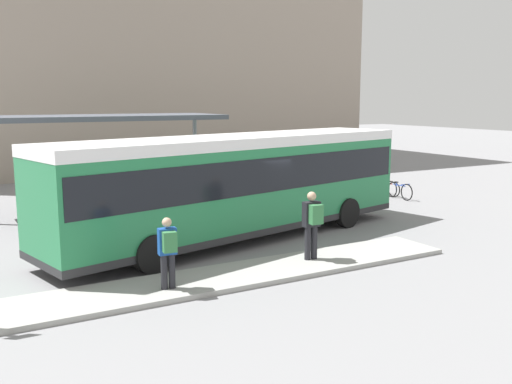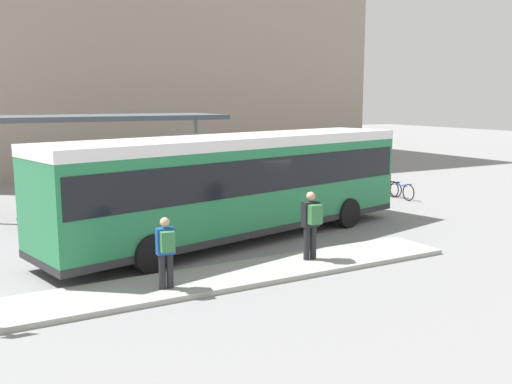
{
  "view_description": "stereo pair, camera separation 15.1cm",
  "coord_description": "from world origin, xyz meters",
  "px_view_note": "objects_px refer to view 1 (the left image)",
  "views": [
    {
      "loc": [
        -7.9,
        -14.93,
        4.23
      ],
      "look_at": [
        0.61,
        0.0,
        1.42
      ],
      "focal_mm": 40.0,
      "sensor_mm": 36.0,
      "label": 1
    },
    {
      "loc": [
        -7.77,
        -15.01,
        4.23
      ],
      "look_at": [
        0.61,
        0.0,
        1.42
      ],
      "focal_mm": 40.0,
      "sensor_mm": 36.0,
      "label": 2
    }
  ],
  "objects_px": {
    "bicycle_blue": "(399,190)",
    "bicycle_green": "(362,183)",
    "bicycle_red": "(386,188)",
    "city_bus": "(239,180)",
    "potted_planter_near_shelter": "(197,200)",
    "pedestrian_waiting": "(312,221)",
    "bicycle_black": "(376,185)",
    "pedestrian_companion": "(168,249)"
  },
  "relations": [
    {
      "from": "bicycle_blue",
      "to": "bicycle_red",
      "type": "xyz_separation_m",
      "value": [
        0.07,
        0.9,
        -0.02
      ]
    },
    {
      "from": "city_bus",
      "to": "pedestrian_companion",
      "type": "bearing_deg",
      "value": -148.27
    },
    {
      "from": "bicycle_blue",
      "to": "bicycle_green",
      "type": "relative_size",
      "value": 1.1
    },
    {
      "from": "bicycle_red",
      "to": "bicycle_green",
      "type": "xyz_separation_m",
      "value": [
        0.12,
        1.79,
        -0.01
      ]
    },
    {
      "from": "bicycle_black",
      "to": "bicycle_green",
      "type": "height_order",
      "value": "bicycle_black"
    },
    {
      "from": "pedestrian_waiting",
      "to": "bicycle_black",
      "type": "height_order",
      "value": "pedestrian_waiting"
    },
    {
      "from": "bicycle_black",
      "to": "bicycle_green",
      "type": "xyz_separation_m",
      "value": [
        -0.1,
        0.89,
        -0.02
      ]
    },
    {
      "from": "city_bus",
      "to": "bicycle_red",
      "type": "bearing_deg",
      "value": 9.33
    },
    {
      "from": "pedestrian_waiting",
      "to": "potted_planter_near_shelter",
      "type": "distance_m",
      "value": 7.06
    },
    {
      "from": "pedestrian_waiting",
      "to": "bicycle_blue",
      "type": "relative_size",
      "value": 1.05
    },
    {
      "from": "bicycle_green",
      "to": "potted_planter_near_shelter",
      "type": "height_order",
      "value": "potted_planter_near_shelter"
    },
    {
      "from": "pedestrian_companion",
      "to": "bicycle_blue",
      "type": "height_order",
      "value": "pedestrian_companion"
    },
    {
      "from": "bicycle_green",
      "to": "bicycle_red",
      "type": "bearing_deg",
      "value": 5.71
    },
    {
      "from": "bicycle_green",
      "to": "bicycle_black",
      "type": "bearing_deg",
      "value": 15.88
    },
    {
      "from": "pedestrian_waiting",
      "to": "bicycle_blue",
      "type": "xyz_separation_m",
      "value": [
        8.93,
        6.2,
        -0.77
      ]
    },
    {
      "from": "city_bus",
      "to": "bicycle_black",
      "type": "bearing_deg",
      "value": 13.3
    },
    {
      "from": "pedestrian_waiting",
      "to": "bicycle_green",
      "type": "height_order",
      "value": "pedestrian_waiting"
    },
    {
      "from": "potted_planter_near_shelter",
      "to": "bicycle_green",
      "type": "bearing_deg",
      "value": 11.27
    },
    {
      "from": "pedestrian_waiting",
      "to": "bicycle_red",
      "type": "xyz_separation_m",
      "value": [
        9.01,
        7.1,
        -0.79
      ]
    },
    {
      "from": "bicycle_red",
      "to": "bicycle_green",
      "type": "bearing_deg",
      "value": -10.18
    },
    {
      "from": "pedestrian_waiting",
      "to": "city_bus",
      "type": "bearing_deg",
      "value": 11.01
    },
    {
      "from": "bicycle_blue",
      "to": "potted_planter_near_shelter",
      "type": "xyz_separation_m",
      "value": [
        -9.07,
        0.84,
        0.25
      ]
    },
    {
      "from": "bicycle_red",
      "to": "bicycle_blue",
      "type": "bearing_deg",
      "value": 168.8
    },
    {
      "from": "pedestrian_waiting",
      "to": "pedestrian_companion",
      "type": "distance_m",
      "value": 4.08
    },
    {
      "from": "bicycle_black",
      "to": "bicycle_green",
      "type": "relative_size",
      "value": 1.09
    },
    {
      "from": "pedestrian_waiting",
      "to": "bicycle_red",
      "type": "bearing_deg",
      "value": -48.11
    },
    {
      "from": "bicycle_green",
      "to": "potted_planter_near_shelter",
      "type": "relative_size",
      "value": 1.29
    },
    {
      "from": "potted_planter_near_shelter",
      "to": "bicycle_black",
      "type": "bearing_deg",
      "value": 5.81
    },
    {
      "from": "bicycle_blue",
      "to": "bicycle_red",
      "type": "bearing_deg",
      "value": 177.8
    },
    {
      "from": "bicycle_blue",
      "to": "pedestrian_companion",
      "type": "bearing_deg",
      "value": -60.61
    },
    {
      "from": "city_bus",
      "to": "pedestrian_waiting",
      "type": "xyz_separation_m",
      "value": [
        0.42,
        -3.24,
        -0.71
      ]
    },
    {
      "from": "pedestrian_waiting",
      "to": "pedestrian_companion",
      "type": "xyz_separation_m",
      "value": [
        -4.06,
        -0.37,
        -0.11
      ]
    },
    {
      "from": "bicycle_blue",
      "to": "potted_planter_near_shelter",
      "type": "relative_size",
      "value": 1.43
    },
    {
      "from": "pedestrian_waiting",
      "to": "bicycle_black",
      "type": "relative_size",
      "value": 1.07
    },
    {
      "from": "bicycle_red",
      "to": "bicycle_green",
      "type": "height_order",
      "value": "bicycle_red"
    },
    {
      "from": "pedestrian_waiting",
      "to": "potted_planter_near_shelter",
      "type": "xyz_separation_m",
      "value": [
        -0.13,
        7.04,
        -0.52
      ]
    },
    {
      "from": "city_bus",
      "to": "bicycle_blue",
      "type": "relative_size",
      "value": 7.4
    },
    {
      "from": "bicycle_green",
      "to": "pedestrian_companion",
      "type": "bearing_deg",
      "value": -45.48
    },
    {
      "from": "city_bus",
      "to": "pedestrian_waiting",
      "type": "height_order",
      "value": "city_bus"
    },
    {
      "from": "city_bus",
      "to": "potted_planter_near_shelter",
      "type": "bearing_deg",
      "value": 72.77
    },
    {
      "from": "city_bus",
      "to": "bicycle_red",
      "type": "relative_size",
      "value": 7.86
    },
    {
      "from": "pedestrian_waiting",
      "to": "bicycle_green",
      "type": "bearing_deg",
      "value": -42.12
    }
  ]
}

